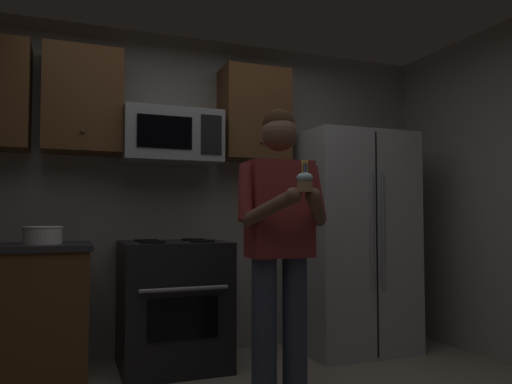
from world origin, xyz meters
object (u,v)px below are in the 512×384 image
(microwave, at_px, (172,137))
(refrigerator, at_px, (352,241))
(person, at_px, (280,235))
(oven_range, at_px, (173,304))
(cupcake, at_px, (305,182))
(bowl_large_white, at_px, (43,235))

(microwave, height_order, refrigerator, microwave)
(microwave, height_order, person, microwave)
(oven_range, relative_size, refrigerator, 0.52)
(oven_range, relative_size, cupcake, 5.36)
(microwave, distance_m, person, 1.34)
(oven_range, distance_m, person, 1.15)
(microwave, distance_m, cupcake, 1.50)
(oven_range, height_order, person, person)
(oven_range, distance_m, bowl_large_white, 1.04)
(cupcake, bearing_deg, person, 90.00)
(bowl_large_white, xyz_separation_m, person, (1.35, -0.91, 0.01))
(refrigerator, bearing_deg, bowl_large_white, 179.26)
(bowl_large_white, bearing_deg, microwave, 8.12)
(refrigerator, height_order, bowl_large_white, refrigerator)
(refrigerator, bearing_deg, oven_range, 178.50)
(person, bearing_deg, oven_range, 116.28)
(bowl_large_white, bearing_deg, refrigerator, -0.74)
(bowl_large_white, relative_size, person, 0.15)
(bowl_large_white, bearing_deg, cupcake, -42.59)
(refrigerator, height_order, cupcake, refrigerator)
(microwave, xyz_separation_m, person, (0.45, -1.04, -0.72))
(microwave, relative_size, refrigerator, 0.41)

